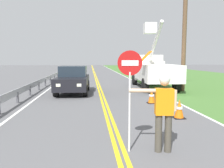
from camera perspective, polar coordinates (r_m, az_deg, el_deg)
name	(u,v)px	position (r m, az deg, el deg)	size (l,w,h in m)	color
grass_verge_right	(220,82)	(23.55, 25.80, 0.55)	(16.00, 110.00, 0.01)	#477533
centerline_yellow_left	(97,83)	(20.10, -3.95, 0.28)	(0.11, 110.00, 0.01)	yellow
centerline_yellow_right	(99,83)	(20.11, -3.44, 0.29)	(0.11, 110.00, 0.01)	yellow
edge_line_right	(137,82)	(20.54, 6.39, 0.39)	(0.12, 110.00, 0.01)	silver
edge_line_left	(57,83)	(20.30, -13.90, 0.17)	(0.12, 110.00, 0.01)	silver
flagger_worker	(163,107)	(5.24, 12.97, -5.83)	(1.08, 0.30, 1.83)	#474238
stop_sign_paddle	(130,78)	(5.05, 4.56, 1.47)	(0.56, 0.04, 2.33)	silver
utility_bucket_truck	(152,69)	(17.15, 10.11, 3.81)	(2.91, 6.89, 4.92)	white
oncoming_sedan_nearest	(73,80)	(14.20, -9.89, 1.02)	(2.04, 4.17, 1.70)	black
utility_pole_near	(185,22)	(15.74, 18.03, 14.85)	(1.80, 0.28, 8.71)	brown
traffic_cone_lead	(179,109)	(8.50, 16.73, -6.13)	(0.40, 0.40, 0.70)	orange
traffic_cone_mid	(152,96)	(11.03, 10.05, -3.12)	(0.40, 0.40, 0.70)	orange
guardrail_left_shoulder	(42,81)	(17.29, -17.39, 0.72)	(0.10, 32.00, 0.71)	#9EA0A3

